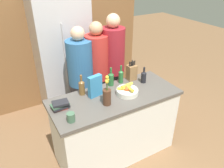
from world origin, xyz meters
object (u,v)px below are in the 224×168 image
at_px(book_stack, 60,105).
at_px(bottle_oil, 82,87).
at_px(cereal_box, 95,86).
at_px(bottle_water, 111,78).
at_px(refrigerator, 63,57).
at_px(fruit_bowl, 127,91).
at_px(bottle_wine, 121,76).
at_px(person_in_blue, 97,70).
at_px(bottle_vinegar, 144,76).
at_px(person_in_red_tee, 113,64).
at_px(knife_block, 132,72).
at_px(coffee_mug, 71,117).
at_px(person_at_sink, 81,76).
at_px(flower_vase, 107,95).

height_order(book_stack, bottle_oil, bottle_oil).
xyz_separation_m(cereal_box, bottle_water, (0.29, 0.13, -0.04)).
bearing_deg(cereal_box, refrigerator, 88.82).
distance_m(fruit_bowl, bottle_wine, 0.30).
bearing_deg(person_in_blue, bottle_wine, -51.19).
height_order(bottle_vinegar, bottle_water, bottle_water).
height_order(bottle_water, person_in_red_tee, person_in_red_tee).
height_order(bottle_vinegar, person_in_red_tee, person_in_red_tee).
height_order(knife_block, book_stack, knife_block).
xyz_separation_m(cereal_box, bottle_wine, (0.44, 0.13, -0.04)).
bearing_deg(fruit_bowl, bottle_water, 102.55).
bearing_deg(bottle_vinegar, coffee_mug, -165.35).
relative_size(refrigerator, person_in_red_tee, 1.12).
height_order(bottle_wine, person_at_sink, person_at_sink).
distance_m(refrigerator, bottle_water, 1.14).
xyz_separation_m(cereal_box, book_stack, (-0.44, -0.04, -0.09)).
bearing_deg(flower_vase, cereal_box, 99.26).
xyz_separation_m(flower_vase, person_in_blue, (0.30, 0.85, -0.12)).
height_order(book_stack, bottle_vinegar, bottle_vinegar).
height_order(book_stack, bottle_water, bottle_water).
bearing_deg(flower_vase, person_in_red_tee, 56.19).
relative_size(coffee_mug, bottle_oil, 0.46).
distance_m(knife_block, book_stack, 1.07).
bearing_deg(knife_block, cereal_box, -167.69).
relative_size(coffee_mug, bottle_vinegar, 0.54).
xyz_separation_m(knife_block, book_stack, (-1.05, -0.17, -0.07)).
distance_m(fruit_bowl, person_at_sink, 0.82).
relative_size(bottle_wine, person_in_blue, 0.15).
relative_size(book_stack, bottle_water, 0.82).
height_order(refrigerator, bottle_vinegar, refrigerator).
bearing_deg(flower_vase, bottle_water, 54.72).
height_order(bottle_water, person_in_blue, person_in_blue).
xyz_separation_m(refrigerator, flower_vase, (0.01, -1.47, 0.07)).
bearing_deg(bottle_oil, fruit_bowl, -28.78).
height_order(fruit_bowl, person_in_red_tee, person_in_red_tee).
bearing_deg(person_at_sink, coffee_mug, -139.01).
xyz_separation_m(fruit_bowl, bottle_wine, (0.09, 0.28, 0.05)).
bearing_deg(person_in_blue, fruit_bowl, -61.66).
relative_size(flower_vase, bottle_vinegar, 1.64).
relative_size(cereal_box, person_in_red_tee, 0.16).
bearing_deg(bottle_wine, person_in_blue, 101.38).
height_order(refrigerator, person_at_sink, refrigerator).
relative_size(bottle_wine, bottle_water, 0.99).
bearing_deg(coffee_mug, knife_block, 23.12).
bearing_deg(fruit_bowl, coffee_mug, -168.50).
height_order(cereal_box, coffee_mug, cereal_box).
xyz_separation_m(fruit_bowl, flower_vase, (-0.32, -0.07, 0.07)).
bearing_deg(refrigerator, coffee_mug, -106.01).
height_order(fruit_bowl, person_at_sink, person_at_sink).
height_order(cereal_box, bottle_oil, cereal_box).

